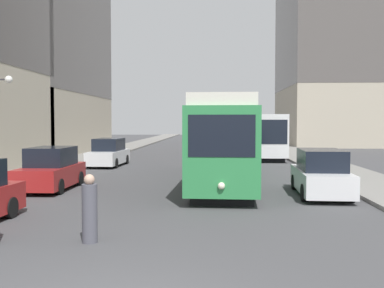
# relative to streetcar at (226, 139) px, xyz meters

# --- Properties ---
(sidewalk_left) EXTENTS (3.39, 120.00, 0.15)m
(sidewalk_left) POSITION_rel_streetcar_xyz_m (-10.54, 24.18, -2.03)
(sidewalk_left) COLOR gray
(sidewalk_left) RESTS_ON ground
(sidewalk_right) EXTENTS (3.39, 120.00, 0.15)m
(sidewalk_right) POSITION_rel_streetcar_xyz_m (6.66, 24.18, -2.03)
(sidewalk_right) COLOR gray
(sidewalk_right) RESTS_ON ground
(streetcar) EXTENTS (3.17, 14.86, 3.89)m
(streetcar) POSITION_rel_streetcar_xyz_m (0.00, 0.00, 0.00)
(streetcar) COLOR black
(streetcar) RESTS_ON ground
(transit_bus) EXTENTS (2.65, 12.38, 3.45)m
(transit_bus) POSITION_rel_streetcar_xyz_m (3.30, 16.37, -0.15)
(transit_bus) COLOR black
(transit_bus) RESTS_ON ground
(parked_car_left_near) EXTENTS (2.02, 4.88, 1.82)m
(parked_car_left_near) POSITION_rel_streetcar_xyz_m (-7.54, 7.81, -1.26)
(parked_car_left_near) COLOR black
(parked_car_left_near) RESTS_ON ground
(parked_car_left_mid) EXTENTS (1.91, 4.40, 1.82)m
(parked_car_left_mid) POSITION_rel_streetcar_xyz_m (-7.54, -2.99, -1.26)
(parked_car_left_mid) COLOR black
(parked_car_left_mid) RESTS_ON ground
(parked_car_right_far) EXTENTS (2.06, 5.00, 1.82)m
(parked_car_right_far) POSITION_rel_streetcar_xyz_m (3.67, -4.07, -1.26)
(parked_car_right_far) COLOR black
(parked_car_right_far) RESTS_ON ground
(pedestrian_crossing_near) EXTENTS (0.37, 0.37, 1.65)m
(pedestrian_crossing_near) POSITION_rel_streetcar_xyz_m (-3.48, -11.72, -1.33)
(pedestrian_crossing_near) COLOR #4C4C56
(pedestrian_crossing_near) RESTS_ON ground
(building_left_corner) EXTENTS (13.60, 19.97, 22.11)m
(building_left_corner) POSITION_rel_streetcar_xyz_m (-18.73, 19.82, 9.27)
(building_left_corner) COLOR #B2A893
(building_left_corner) RESTS_ON ground
(building_right_corner) EXTENTS (16.09, 20.21, 29.22)m
(building_right_corner) POSITION_rel_streetcar_xyz_m (16.10, 39.04, 12.96)
(building_right_corner) COLOR #B2A893
(building_right_corner) RESTS_ON ground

